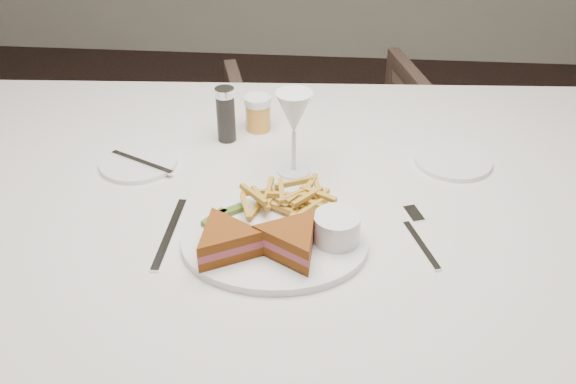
% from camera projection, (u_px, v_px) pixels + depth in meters
% --- Properties ---
extents(table, '(1.64, 1.14, 0.75)m').
position_uv_depth(table, '(290.00, 337.00, 1.43)').
color(table, silver).
rests_on(table, ground).
extents(chair_far, '(0.78, 0.75, 0.66)m').
position_uv_depth(chair_far, '(332.00, 157.00, 2.17)').
color(chair_far, '#49372D').
rests_on(chair_far, ground).
extents(table_setting, '(0.81, 0.59, 0.18)m').
position_uv_depth(table_setting, '(278.00, 197.00, 1.16)').
color(table_setting, white).
rests_on(table_setting, table).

